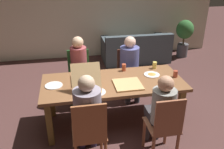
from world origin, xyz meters
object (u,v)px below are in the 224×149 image
object	(u,v)px
couch	(136,50)
potted_plant	(184,34)
person_0	(161,108)
chair_3	(128,70)
person_2	(88,112)
chair_0	(164,127)
plate_1	(152,74)
chair_2	(89,133)
plate_2	(97,92)
person_1	(79,66)
person_3	(130,62)
drinking_glass_1	(175,74)
chair_1	(79,74)
pizza_box_1	(85,79)
pizza_box_0	(128,84)
drinking_glass_2	(155,65)
drinking_glass_0	(124,67)
plate_0	(54,85)
dining_table	(113,86)

from	to	relation	value
couch	potted_plant	bearing A→B (deg)	2.54
potted_plant	couch	bearing A→B (deg)	-177.46
person_0	chair_3	world-z (taller)	person_0
person_0	person_2	xyz separation A→B (m)	(-0.94, 0.02, 0.04)
chair_0	potted_plant	bearing A→B (deg)	60.51
person_2	chair_3	distance (m)	1.91
plate_1	couch	distance (m)	2.54
plate_1	chair_2	bearing A→B (deg)	-138.05
plate_2	person_0	bearing A→B (deg)	-32.28
person_1	person_2	bearing A→B (deg)	-90.00
person_3	plate_1	bearing A→B (deg)	-74.02
person_1	drinking_glass_1	distance (m)	1.66
person_0	person_3	xyz separation A→B (m)	(-0.00, 1.54, 0.02)
chair_1	plate_2	xyz separation A→B (m)	(0.17, -1.18, 0.25)
person_1	chair_2	distance (m)	1.66
person_1	pizza_box_1	xyz separation A→B (m)	(0.04, -0.70, 0.07)
plate_2	potted_plant	size ratio (longest dim) A/B	0.25
pizza_box_0	plate_1	size ratio (longest dim) A/B	1.60
person_3	person_1	bearing A→B (deg)	-179.06
plate_1	drinking_glass_2	size ratio (longest dim) A/B	2.20
pizza_box_1	drinking_glass_2	xyz separation A→B (m)	(1.22, 0.31, 0.00)
person_1	person_2	world-z (taller)	person_2
person_2	pizza_box_0	world-z (taller)	person_2
person_0	chair_2	xyz separation A→B (m)	(-0.94, -0.13, -0.15)
chair_0	chair_1	bearing A→B (deg)	117.25
chair_3	chair_1	bearing A→B (deg)	-179.77
potted_plant	drinking_glass_0	bearing A→B (deg)	-134.53
chair_1	plate_0	world-z (taller)	chair_1
chair_2	plate_1	xyz separation A→B (m)	(1.12, 1.01, 0.20)
pizza_box_1	plate_0	bearing A→B (deg)	-176.75
person_1	chair_2	size ratio (longest dim) A/B	1.25
dining_table	chair_3	world-z (taller)	chair_3
couch	drinking_glass_0	bearing A→B (deg)	-111.33
chair_1	drinking_glass_0	distance (m)	0.94
chair_1	plate_1	bearing A→B (deg)	-34.74
pizza_box_0	drinking_glass_2	size ratio (longest dim) A/B	3.51
pizza_box_0	plate_0	bearing A→B (deg)	170.31
pizza_box_1	drinking_glass_2	world-z (taller)	pizza_box_1
plate_2	drinking_glass_0	world-z (taller)	drinking_glass_0
plate_0	dining_table	bearing A→B (deg)	-1.22
person_3	drinking_glass_1	bearing A→B (deg)	-56.40
person_1	person_3	size ratio (longest dim) A/B	1.04
dining_table	person_0	bearing A→B (deg)	-58.98
person_1	chair_2	bearing A→B (deg)	-90.00
chair_0	pizza_box_0	size ratio (longest dim) A/B	2.41
person_2	drinking_glass_1	bearing A→B (deg)	26.19
drinking_glass_2	potted_plant	xyz separation A→B (m)	(1.69, 2.26, -0.17)
person_1	plate_2	bearing A→B (deg)	-80.44
pizza_box_0	plate_1	distance (m)	0.54
chair_3	pizza_box_1	size ratio (longest dim) A/B	1.46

